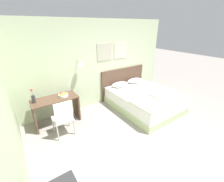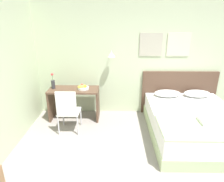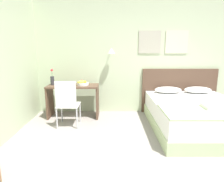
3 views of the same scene
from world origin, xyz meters
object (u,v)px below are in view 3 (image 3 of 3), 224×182
at_px(pillow_right, 198,90).
at_px(headboard, 179,91).
at_px(throw_blanket, 213,111).
at_px(desk, 73,95).
at_px(flower_vase, 52,79).
at_px(fruit_bowl, 83,83).
at_px(pillow_left, 168,90).
at_px(desk_chair, 67,101).
at_px(folded_towel_near_foot, 211,106).
at_px(bed, 196,116).

bearing_deg(pillow_right, headboard, 142.61).
bearing_deg(throw_blanket, desk, 152.03).
bearing_deg(headboard, throw_blanket, -90.00).
distance_m(throw_blanket, flower_vase, 3.30).
relative_size(desk, flower_vase, 3.13).
relative_size(pillow_right, throw_blanket, 0.37).
bearing_deg(pillow_right, fruit_bowl, -177.77).
relative_size(pillow_right, fruit_bowl, 2.40).
xyz_separation_m(headboard, pillow_left, (-0.35, -0.26, 0.08)).
distance_m(headboard, desk_chair, 2.71).
bearing_deg(flower_vase, throw_blanket, -24.56).
bearing_deg(headboard, fruit_bowl, -170.93).
distance_m(pillow_left, desk, 2.18).
bearing_deg(folded_towel_near_foot, headboard, 91.42).
relative_size(headboard, throw_blanket, 1.10).
xyz_separation_m(bed, flower_vase, (-2.99, 0.76, 0.60)).
bearing_deg(headboard, desk, -172.10).
height_order(pillow_left, flower_vase, flower_vase).
xyz_separation_m(bed, desk, (-2.52, 0.73, 0.24)).
xyz_separation_m(pillow_left, folded_towel_near_foot, (0.38, -1.28, -0.02)).
bearing_deg(folded_towel_near_foot, bed, 94.73).
relative_size(headboard, fruit_bowl, 7.09).
distance_m(bed, folded_towel_near_foot, 0.57).
xyz_separation_m(throw_blanket, desk_chair, (-2.53, 0.70, -0.01)).
bearing_deg(desk_chair, throw_blanket, -15.42).
bearing_deg(fruit_bowl, desk_chair, -109.92).
bearing_deg(pillow_right, bed, -112.94).
height_order(pillow_right, throw_blanket, pillow_right).
height_order(headboard, flower_vase, flower_vase).
xyz_separation_m(fruit_bowl, flower_vase, (-0.69, 0.04, 0.08)).
height_order(desk, flower_vase, flower_vase).
xyz_separation_m(desk_chair, flower_vase, (-0.47, 0.67, 0.32)).
distance_m(headboard, folded_towel_near_foot, 1.54).
bearing_deg(fruit_bowl, pillow_right, 2.23).
relative_size(pillow_left, folded_towel_near_foot, 2.04).
bearing_deg(bed, pillow_left, 112.94).
bearing_deg(fruit_bowl, desk, 175.72).
distance_m(headboard, throw_blanket, 1.69).
xyz_separation_m(throw_blanket, flower_vase, (-2.99, 1.37, 0.31)).
bearing_deg(desk, flower_vase, 176.62).
distance_m(pillow_left, pillow_right, 0.69).
bearing_deg(desk, bed, -16.13).
bearing_deg(pillow_right, flower_vase, -178.99).
distance_m(pillow_right, folded_towel_near_foot, 1.32).
relative_size(throw_blanket, desk_chair, 1.72).
xyz_separation_m(pillow_right, flower_vase, (-3.34, -0.06, 0.25)).
relative_size(bed, pillow_left, 3.44).
bearing_deg(throw_blanket, folded_towel_near_foot, 75.39).
xyz_separation_m(pillow_right, fruit_bowl, (-2.64, -0.10, 0.17)).
relative_size(pillow_right, flower_vase, 1.68).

